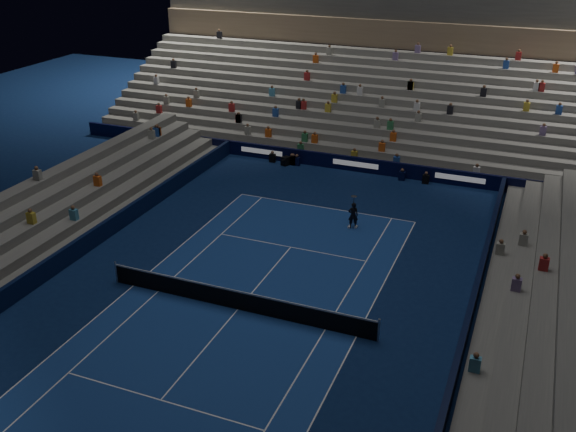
% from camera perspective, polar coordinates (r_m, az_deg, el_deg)
% --- Properties ---
extents(ground, '(90.00, 90.00, 0.00)m').
position_cam_1_polar(ground, '(29.16, -4.44, -8.22)').
color(ground, '#0B1B43').
rests_on(ground, ground).
extents(court_surface, '(10.97, 23.77, 0.01)m').
position_cam_1_polar(court_surface, '(29.16, -4.44, -8.21)').
color(court_surface, navy).
rests_on(court_surface, ground).
extents(sponsor_barrier_far, '(44.00, 0.25, 1.00)m').
position_cam_1_polar(sponsor_barrier_far, '(44.51, 6.02, 4.57)').
color(sponsor_barrier_far, black).
rests_on(sponsor_barrier_far, ground).
extents(sponsor_barrier_east, '(0.25, 37.00, 1.00)m').
position_cam_1_polar(sponsor_barrier_east, '(26.71, 14.98, -11.32)').
color(sponsor_barrier_east, black).
rests_on(sponsor_barrier_east, ground).
extents(sponsor_barrier_west, '(0.25, 37.00, 1.00)m').
position_cam_1_polar(sponsor_barrier_west, '(33.83, -19.44, -3.71)').
color(sponsor_barrier_west, '#081333').
rests_on(sponsor_barrier_west, ground).
extents(grandstand_main, '(44.00, 15.20, 11.20)m').
position_cam_1_polar(grandstand_main, '(52.40, 9.11, 10.83)').
color(grandstand_main, slate).
rests_on(grandstand_main, ground).
extents(grandstand_east, '(5.00, 37.00, 2.50)m').
position_cam_1_polar(grandstand_east, '(26.51, 22.64, -11.78)').
color(grandstand_east, slate).
rests_on(grandstand_east, ground).
extents(grandstand_west, '(5.00, 37.00, 2.50)m').
position_cam_1_polar(grandstand_west, '(35.89, -23.76, -2.02)').
color(grandstand_west, slate).
rests_on(grandstand_west, ground).
extents(tennis_net, '(12.90, 0.10, 1.10)m').
position_cam_1_polar(tennis_net, '(28.89, -4.47, -7.38)').
color(tennis_net, '#B2B2B7').
rests_on(tennis_net, ground).
extents(tennis_player, '(0.66, 0.55, 1.54)m').
position_cam_1_polar(tennis_player, '(36.16, 5.77, 0.06)').
color(tennis_player, black).
rests_on(tennis_player, ground).
extents(broadcast_camera, '(0.65, 0.99, 0.61)m').
position_cam_1_polar(broadcast_camera, '(45.40, -0.22, 4.88)').
color(broadcast_camera, black).
rests_on(broadcast_camera, ground).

